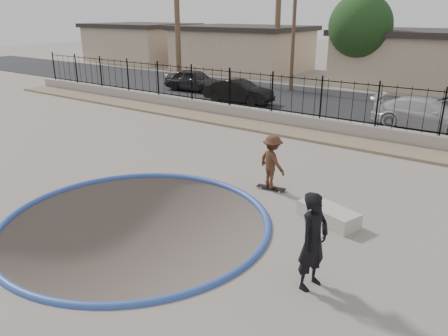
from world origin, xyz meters
TOP-DOWN VIEW (x-y plane):
  - ground at (0.00, 12.00)m, footprint 120.00×120.00m
  - bowl_pit at (0.00, -1.00)m, footprint 6.84×6.84m
  - coping_ring at (0.00, -1.00)m, footprint 7.04×7.04m
  - rock_strip at (0.00, 9.20)m, footprint 42.00×1.60m
  - retaining_wall at (0.00, 10.30)m, footprint 42.00×0.45m
  - fence at (0.00, 10.30)m, footprint 40.00×0.04m
  - street at (0.00, 17.00)m, footprint 90.00×8.00m
  - house_west_far at (-28.00, 26.50)m, footprint 10.60×8.60m
  - house_west at (-15.00, 26.50)m, footprint 11.60×8.60m
  - house_center at (0.00, 26.50)m, footprint 10.60×8.60m
  - utility_pole_left at (-6.00, 19.00)m, footprint 1.70×0.24m
  - street_tree_left at (-3.00, 23.00)m, footprint 4.32×4.32m
  - skater at (1.72, 3.00)m, footprint 1.21×0.97m
  - skateboard at (1.72, 3.00)m, footprint 0.93×0.36m
  - videographer at (4.85, -0.87)m, footprint 0.61×0.81m
  - concrete_ledge at (4.00, 2.00)m, footprint 1.74×1.16m
  - car_a at (-11.21, 15.00)m, footprint 4.32×1.95m
  - car_b at (-6.50, 13.40)m, footprint 4.21×1.79m
  - car_c at (3.85, 13.40)m, footprint 4.85×2.15m

SIDE VIEW (x-z plane):
  - ground at x=0.00m, z-range -2.20..0.00m
  - bowl_pit at x=0.00m, z-range -0.90..0.90m
  - coping_ring at x=0.00m, z-range -0.10..0.10m
  - street at x=0.00m, z-range 0.00..0.04m
  - rock_strip at x=0.00m, z-range 0.00..0.11m
  - skateboard at x=1.72m, z-range 0.03..0.10m
  - concrete_ledge at x=4.00m, z-range 0.00..0.40m
  - retaining_wall at x=0.00m, z-range 0.00..0.60m
  - car_b at x=-6.50m, z-range 0.04..1.39m
  - car_c at x=3.85m, z-range 0.04..1.42m
  - car_a at x=-11.21m, z-range 0.04..1.48m
  - skater at x=1.72m, z-range 0.00..1.63m
  - videographer at x=4.85m, z-range 0.00..2.01m
  - fence at x=0.00m, z-range 0.60..2.40m
  - house_west at x=-15.00m, z-range 0.02..3.92m
  - house_west_far at x=-28.00m, z-range 0.02..3.92m
  - house_center at x=0.00m, z-range 0.02..3.92m
  - street_tree_left at x=-3.00m, z-range 1.01..7.37m
  - utility_pole_left at x=-6.00m, z-range 0.20..9.20m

